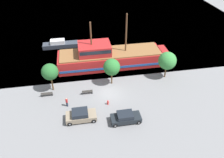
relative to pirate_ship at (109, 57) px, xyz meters
name	(u,v)px	position (x,y,z in m)	size (l,w,h in m)	color
ground_plane	(109,93)	(-1.26, -8.36, -1.69)	(160.00, 160.00, 0.00)	slate
water_surface	(87,6)	(-1.26, 35.64, -1.69)	(80.00, 80.00, 0.00)	slate
pirate_ship	(109,57)	(0.00, 0.00, 0.00)	(20.53, 5.26, 9.73)	#A31E1E
moored_boat_dockside	(60,44)	(-9.29, 8.84, -1.05)	(7.52, 1.95, 1.71)	#2D333D
parked_car_curb_front	(126,117)	(-0.08, -14.76, -0.95)	(4.10, 1.85, 1.50)	black
parked_car_curb_mid	(81,115)	(-6.04, -13.41, -0.90)	(4.14, 2.01, 1.60)	#7F705B
fire_hydrant	(108,102)	(-1.92, -11.01, -1.27)	(0.42, 0.25, 0.76)	red
bench_promenade_east	(47,94)	(-11.03, -7.49, -1.25)	(1.73, 0.45, 0.85)	#4C4742
bench_promenade_west	(87,92)	(-4.75, -8.03, -1.25)	(1.66, 0.45, 0.85)	#4C4742
pedestrian_walking_near	(67,102)	(-7.93, -10.32, -0.92)	(0.32, 0.32, 1.54)	#232838
tree_row_east	(50,72)	(-10.15, -5.99, 1.80)	(2.60, 2.60, 4.80)	brown
tree_row_mideast	(112,67)	(-0.47, -5.92, 1.56)	(2.74, 2.74, 4.63)	brown
tree_row_midwest	(167,61)	(9.05, -5.65, 1.60)	(3.04, 3.04, 4.82)	brown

